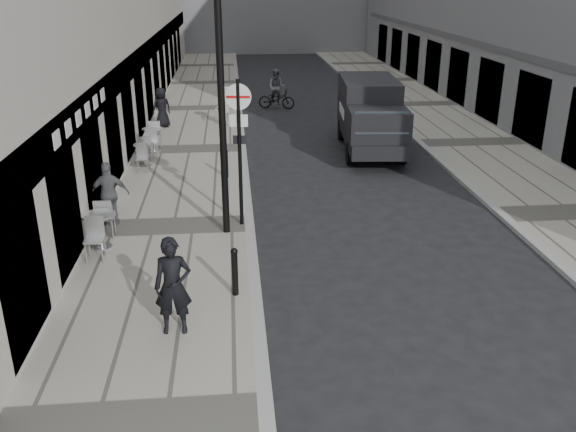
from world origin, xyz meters
name	(u,v)px	position (x,y,z in m)	size (l,w,h in m)	color
sidewalk	(190,150)	(-2.00, 18.00, 0.06)	(4.00, 60.00, 0.12)	gray
far_sidewalk	(471,143)	(9.00, 18.00, 0.06)	(4.00, 60.00, 0.12)	gray
walking_man	(173,286)	(-1.53, 5.20, 1.05)	(0.68, 0.45, 1.86)	black
sign_post	(239,134)	(-0.20, 10.31, 2.55)	(0.65, 0.14, 3.80)	black
lamppost	(221,86)	(-0.60, 9.82, 3.82)	(0.30, 0.30, 6.66)	black
bollard_near	(235,273)	(-0.41, 6.49, 0.61)	(0.13, 0.13, 0.97)	black
bollard_far	(226,164)	(-0.60, 14.36, 0.55)	(0.11, 0.11, 0.86)	black
panel_van	(370,112)	(4.82, 17.63, 1.46)	(2.51, 5.68, 2.60)	black
cyclist	(276,93)	(1.87, 25.66, 0.76)	(1.92, 1.11, 1.96)	black
pedestrian_a	(110,194)	(-3.60, 10.59, 0.97)	(1.00, 0.42, 1.71)	#555559
pedestrian_b	(226,106)	(-0.60, 21.61, 0.98)	(1.11, 0.64, 1.71)	gray
pedestrian_c	(162,108)	(-3.35, 21.61, 0.97)	(0.83, 0.54, 1.70)	black
cafe_table_near	(145,153)	(-3.39, 15.83, 0.59)	(0.72, 1.62, 0.92)	#B3B4B6
cafe_table_mid	(100,228)	(-3.60, 9.11, 0.64)	(0.79, 1.79, 1.02)	silver
cafe_table_far	(153,138)	(-3.30, 17.75, 0.64)	(0.79, 1.79, 1.02)	silver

